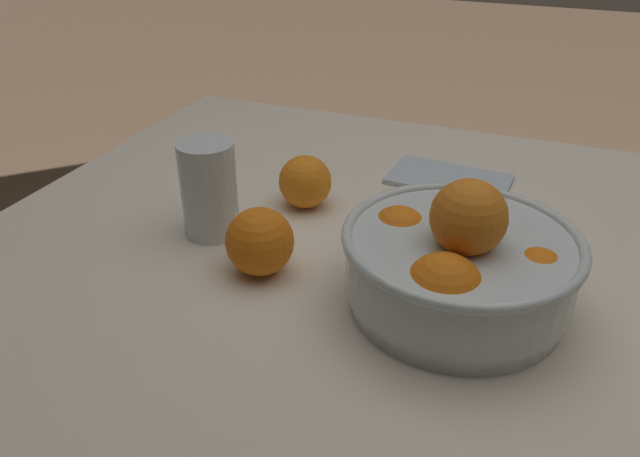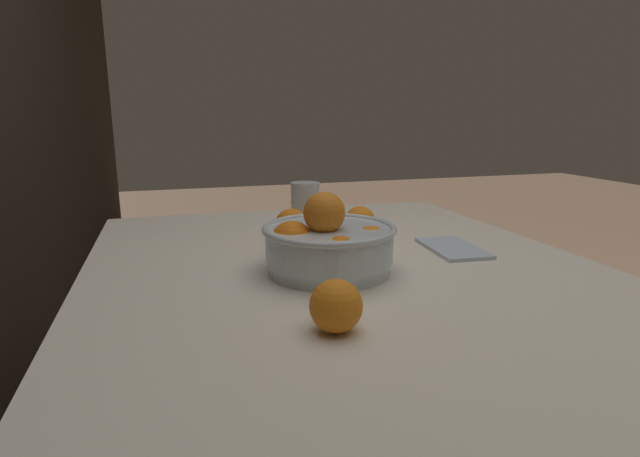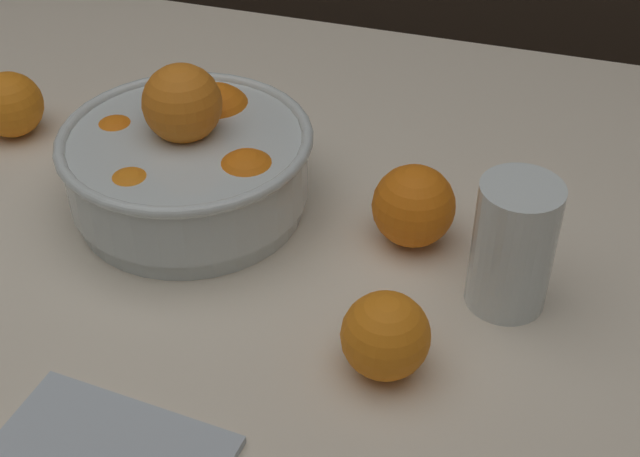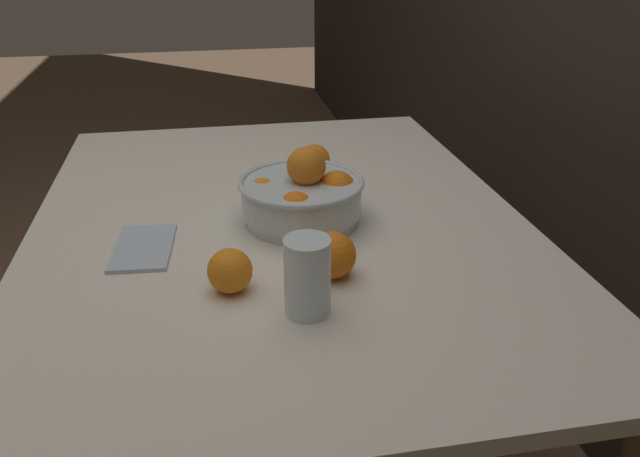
% 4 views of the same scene
% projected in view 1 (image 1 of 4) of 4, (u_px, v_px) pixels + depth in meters
% --- Properties ---
extents(dining_table, '(1.36, 1.02, 0.71)m').
position_uv_depth(dining_table, '(481.00, 333.00, 0.76)').
color(dining_table, beige).
rests_on(dining_table, ground_plane).
extents(fruit_bowl, '(0.26, 0.26, 0.16)m').
position_uv_depth(fruit_bowl, '(459.00, 264.00, 0.67)').
color(fruit_bowl, silver).
rests_on(fruit_bowl, dining_table).
extents(juice_glass, '(0.07, 0.07, 0.13)m').
position_uv_depth(juice_glass, '(209.00, 195.00, 0.82)').
color(juice_glass, '#F4A314').
rests_on(juice_glass, dining_table).
extents(orange_loose_near_bowl, '(0.08, 0.08, 0.08)m').
position_uv_depth(orange_loose_near_bowl, '(260.00, 242.00, 0.74)').
color(orange_loose_near_bowl, orange).
rests_on(orange_loose_near_bowl, dining_table).
extents(orange_loose_front, '(0.08, 0.08, 0.08)m').
position_uv_depth(orange_loose_front, '(305.00, 182.00, 0.89)').
color(orange_loose_front, orange).
rests_on(orange_loose_front, dining_table).
extents(napkin, '(0.19, 0.12, 0.01)m').
position_uv_depth(napkin, '(449.00, 179.00, 0.98)').
color(napkin, silver).
rests_on(napkin, dining_table).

